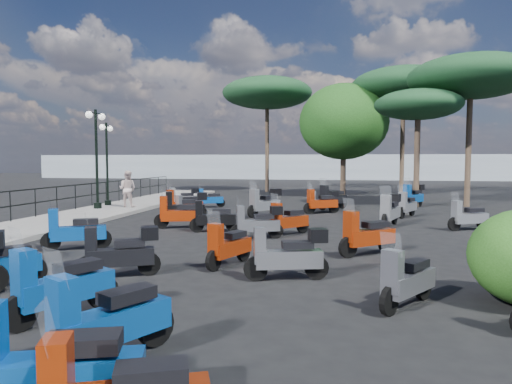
% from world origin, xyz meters
% --- Properties ---
extents(ground, '(120.00, 120.00, 0.00)m').
position_xyz_m(ground, '(0.00, 0.00, 0.00)').
color(ground, black).
rests_on(ground, ground).
extents(sidewalk, '(3.00, 30.00, 0.15)m').
position_xyz_m(sidewalk, '(-6.50, 3.00, 0.07)').
color(sidewalk, slate).
rests_on(sidewalk, ground).
extents(railing, '(0.04, 26.04, 1.10)m').
position_xyz_m(railing, '(-7.80, 2.80, 0.90)').
color(railing, black).
rests_on(railing, sidewalk).
extents(lamp_post_1, '(0.37, 1.31, 4.45)m').
position_xyz_m(lamp_post_1, '(-7.05, 5.41, 2.69)').
color(lamp_post_1, black).
rests_on(lamp_post_1, sidewalk).
extents(lamp_post_2, '(0.36, 1.17, 3.98)m').
position_xyz_m(lamp_post_2, '(-7.35, 6.91, 2.42)').
color(lamp_post_2, black).
rests_on(lamp_post_2, sidewalk).
extents(pedestrian_far, '(0.85, 0.67, 1.70)m').
position_xyz_m(pedestrian_far, '(-5.96, 6.18, 1.00)').
color(pedestrian_far, '#C4ABA6').
rests_on(pedestrian_far, sidewalk).
extents(scooter_2, '(1.57, 1.01, 1.39)m').
position_xyz_m(scooter_2, '(-3.07, -2.85, 0.48)').
color(scooter_2, black).
rests_on(scooter_2, ground).
extents(scooter_3, '(1.75, 0.71, 1.42)m').
position_xyz_m(scooter_3, '(-1.68, 1.18, 0.49)').
color(scooter_3, black).
rests_on(scooter_3, ground).
extents(scooter_4, '(0.82, 1.35, 1.18)m').
position_xyz_m(scooter_4, '(-2.41, 4.12, 0.41)').
color(scooter_4, black).
rests_on(scooter_4, ground).
extents(scooter_5, '(1.44, 1.01, 1.29)m').
position_xyz_m(scooter_5, '(-3.67, 7.38, 0.49)').
color(scooter_5, black).
rests_on(scooter_5, ground).
extents(scooter_6, '(1.03, 1.61, 1.43)m').
position_xyz_m(scooter_6, '(-0.32, -7.68, 0.49)').
color(scooter_6, black).
rests_on(scooter_6, ground).
extents(scooter_7, '(1.52, 0.92, 1.31)m').
position_xyz_m(scooter_7, '(-0.61, -5.26, 0.49)').
color(scooter_7, black).
rests_on(scooter_7, ground).
extents(scooter_8, '(0.78, 1.52, 1.27)m').
position_xyz_m(scooter_8, '(1.29, -3.95, 0.44)').
color(scooter_8, black).
rests_on(scooter_8, ground).
extents(scooter_9, '(1.76, 0.88, 1.46)m').
position_xyz_m(scooter_9, '(-2.06, 2.92, 0.55)').
color(scooter_9, black).
rests_on(scooter_9, ground).
extents(scooter_10, '(1.58, 1.14, 1.46)m').
position_xyz_m(scooter_10, '(-2.53, 4.05, 0.51)').
color(scooter_10, black).
rests_on(scooter_10, ground).
extents(scooter_11, '(1.34, 0.88, 1.20)m').
position_xyz_m(scooter_11, '(-2.53, 7.96, 0.42)').
color(scooter_11, black).
rests_on(scooter_11, ground).
extents(scooter_12, '(1.73, 0.79, 1.42)m').
position_xyz_m(scooter_12, '(1.20, -10.13, 0.49)').
color(scooter_12, black).
rests_on(scooter_12, ground).
extents(scooter_13, '(1.64, 0.70, 1.33)m').
position_xyz_m(scooter_13, '(2.70, -4.90, 0.50)').
color(scooter_13, black).
rests_on(scooter_13, ground).
extents(scooter_14, '(1.62, 0.68, 1.31)m').
position_xyz_m(scooter_14, '(-0.30, 0.60, 0.45)').
color(scooter_14, black).
rests_on(scooter_14, ground).
extents(scooter_15, '(1.52, 0.83, 1.28)m').
position_xyz_m(scooter_15, '(1.33, -0.45, 0.48)').
color(scooter_15, black).
rests_on(scooter_15, ground).
extents(scooter_16, '(1.24, 1.61, 1.49)m').
position_xyz_m(scooter_16, '(0.69, 4.96, 0.56)').
color(scooter_16, black).
rests_on(scooter_16, ground).
extents(scooter_17, '(1.43, 0.89, 1.24)m').
position_xyz_m(scooter_17, '(3.01, 6.97, 0.47)').
color(scooter_17, black).
rests_on(scooter_17, ground).
extents(scooter_19, '(1.00, 1.34, 1.26)m').
position_xyz_m(scooter_19, '(4.72, -6.22, 0.44)').
color(scooter_19, black).
rests_on(scooter_19, ground).
extents(scooter_20, '(1.18, 1.29, 1.32)m').
position_xyz_m(scooter_20, '(2.14, 0.45, 0.46)').
color(scooter_20, black).
rests_on(scooter_20, ground).
extents(scooter_21, '(0.90, 1.75, 1.46)m').
position_xyz_m(scooter_21, '(5.49, 2.97, 0.55)').
color(scooter_21, black).
rests_on(scooter_21, ground).
extents(scooter_22, '(1.55, 0.98, 1.37)m').
position_xyz_m(scooter_22, '(2.95, 6.41, 0.47)').
color(scooter_22, black).
rests_on(scooter_22, ground).
extents(scooter_23, '(1.37, 1.44, 1.49)m').
position_xyz_m(scooter_23, '(3.42, 8.20, 0.52)').
color(scooter_23, black).
rests_on(scooter_23, ground).
extents(scooter_26, '(1.45, 1.23, 1.43)m').
position_xyz_m(scooter_26, '(4.36, -2.25, 0.49)').
color(scooter_26, black).
rests_on(scooter_26, ground).
extents(scooter_27, '(1.49, 0.87, 1.28)m').
position_xyz_m(scooter_27, '(7.94, 2.47, 0.44)').
color(scooter_27, black).
rests_on(scooter_27, ground).
extents(scooter_28, '(0.94, 1.55, 1.35)m').
position_xyz_m(scooter_28, '(6.45, 5.71, 0.47)').
color(scooter_28, black).
rests_on(scooter_28, ground).
extents(scooter_29, '(1.25, 1.61, 1.49)m').
position_xyz_m(scooter_29, '(7.31, 9.67, 0.56)').
color(scooter_29, black).
rests_on(scooter_29, ground).
extents(scooter_30, '(1.03, 1.61, 1.43)m').
position_xyz_m(scooter_30, '(1.07, -8.91, 0.49)').
color(scooter_30, black).
rests_on(scooter_30, ground).
extents(broadleaf_tree, '(5.70, 5.70, 7.20)m').
position_xyz_m(broadleaf_tree, '(4.02, 16.29, 4.77)').
color(broadleaf_tree, '#38281E').
rests_on(broadleaf_tree, ground).
extents(pine_0, '(6.60, 6.60, 8.17)m').
position_xyz_m(pine_0, '(7.71, 16.72, 7.00)').
color(pine_0, '#38281E').
rests_on(pine_0, ground).
extents(pine_1, '(6.09, 6.09, 7.49)m').
position_xyz_m(pine_1, '(10.07, 10.73, 6.40)').
color(pine_1, '#38281E').
rests_on(pine_1, ground).
extents(pine_2, '(6.57, 6.57, 8.37)m').
position_xyz_m(pine_2, '(-1.46, 19.70, 7.20)').
color(pine_2, '#38281E').
rests_on(pine_2, ground).
extents(pine_3, '(4.24, 4.24, 5.79)m').
position_xyz_m(pine_3, '(7.50, 9.98, 5.01)').
color(pine_3, '#38281E').
rests_on(pine_3, ground).
extents(distant_hills, '(70.00, 8.00, 3.00)m').
position_xyz_m(distant_hills, '(0.00, 45.00, 1.50)').
color(distant_hills, gray).
rests_on(distant_hills, ground).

